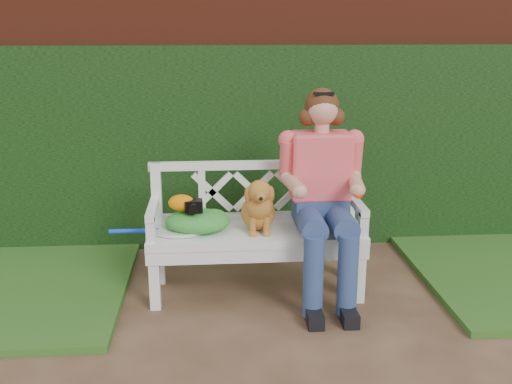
{
  "coord_description": "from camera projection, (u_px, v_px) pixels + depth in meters",
  "views": [
    {
      "loc": [
        -0.47,
        -3.28,
        1.88
      ],
      "look_at": [
        -0.17,
        0.68,
        0.75
      ],
      "focal_mm": 42.0,
      "sensor_mm": 36.0,
      "label": 1
    }
  ],
  "objects": [
    {
      "name": "camera_item",
      "position": [
        194.0,
        206.0,
        4.07
      ],
      "size": [
        0.13,
        0.1,
        0.08
      ],
      "primitive_type": "cube",
      "rotation": [
        0.0,
        0.0,
        0.08
      ],
      "color": "black",
      "rests_on": "green_bag"
    },
    {
      "name": "baseball_glove",
      "position": [
        181.0,
        203.0,
        4.09
      ],
      "size": [
        0.19,
        0.14,
        0.11
      ],
      "primitive_type": "ellipsoid",
      "rotation": [
        0.0,
        0.0,
        0.06
      ],
      "color": "orange",
      "rests_on": "green_bag"
    },
    {
      "name": "brick_wall",
      "position": [
        264.0,
        115.0,
        5.21
      ],
      "size": [
        10.0,
        0.3,
        2.2
      ],
      "primitive_type": "cube",
      "color": "maroon",
      "rests_on": "ground"
    },
    {
      "name": "tennis_racket",
      "position": [
        175.0,
        230.0,
        4.13
      ],
      "size": [
        0.7,
        0.3,
        0.03
      ],
      "primitive_type": null,
      "rotation": [
        0.0,
        0.0,
        -0.02
      ],
      "color": "white",
      "rests_on": "garden_bench"
    },
    {
      "name": "seated_woman",
      "position": [
        321.0,
        195.0,
        4.14
      ],
      "size": [
        0.68,
        0.87,
        1.45
      ],
      "primitive_type": null,
      "rotation": [
        0.0,
        0.0,
        0.08
      ],
      "color": "#E13254",
      "rests_on": "ground"
    },
    {
      "name": "green_bag",
      "position": [
        198.0,
        221.0,
        4.13
      ],
      "size": [
        0.55,
        0.49,
        0.15
      ],
      "primitive_type": null,
      "rotation": [
        0.0,
        0.0,
        -0.4
      ],
      "color": "#209520",
      "rests_on": "garden_bench"
    },
    {
      "name": "ivy_hedge",
      "position": [
        266.0,
        148.0,
        5.07
      ],
      "size": [
        10.0,
        0.18,
        1.7
      ],
      "primitive_type": "cube",
      "color": "#264F1B",
      "rests_on": "ground"
    },
    {
      "name": "ground",
      "position": [
        291.0,
        338.0,
        3.69
      ],
      "size": [
        60.0,
        60.0,
        0.0
      ],
      "primitive_type": "plane",
      "color": "#462D1D"
    },
    {
      "name": "garden_bench",
      "position": [
        256.0,
        261.0,
        4.26
      ],
      "size": [
        1.65,
        0.8,
        0.48
      ],
      "primitive_type": null,
      "rotation": [
        0.0,
        0.0,
        -0.13
      ],
      "color": "white",
      "rests_on": "ground"
    },
    {
      "name": "dog",
      "position": [
        258.0,
        203.0,
        4.12
      ],
      "size": [
        0.33,
        0.4,
        0.39
      ],
      "primitive_type": null,
      "rotation": [
        0.0,
        0.0,
        -0.22
      ],
      "color": "#A85E2A",
      "rests_on": "garden_bench"
    }
  ]
}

